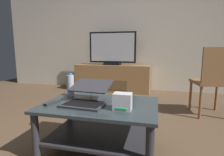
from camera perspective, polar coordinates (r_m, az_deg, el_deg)
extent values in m
plane|color=brown|center=(1.94, -3.10, -19.56)|extent=(7.68, 7.68, 0.00)
cube|color=beige|center=(4.26, 7.36, 15.43)|extent=(6.40, 0.12, 2.80)
cube|color=#2D383D|center=(1.65, -3.79, -8.33)|extent=(1.01, 0.69, 0.03)
cube|color=#2D2D33|center=(1.75, -3.69, -17.10)|extent=(0.88, 0.61, 0.02)
cylinder|color=#2D2D33|center=(1.68, -22.70, -16.90)|extent=(0.06, 0.06, 0.42)
cylinder|color=#2D2D33|center=(1.40, 11.66, -22.05)|extent=(0.06, 0.06, 0.42)
cylinder|color=#2D2D33|center=(2.15, -13.07, -10.65)|extent=(0.06, 0.06, 0.42)
cylinder|color=#2D2D33|center=(1.93, 12.45, -12.92)|extent=(0.06, 0.06, 0.42)
cube|color=olive|center=(4.05, 0.19, 0.07)|extent=(1.62, 0.46, 0.58)
cube|color=brown|center=(3.85, -0.64, -2.16)|extent=(0.73, 0.01, 0.20)
cube|color=black|center=(4.00, 0.12, 4.48)|extent=(0.36, 0.20, 0.05)
cube|color=black|center=(3.98, 0.12, 9.55)|extent=(1.02, 0.04, 0.66)
cube|color=#B2B7C1|center=(3.96, 0.04, 9.55)|extent=(0.95, 0.01, 0.59)
cube|color=brown|center=(2.90, 28.32, -1.20)|extent=(0.51, 0.51, 0.04)
cube|color=brown|center=(2.69, 30.42, 3.14)|extent=(0.42, 0.11, 0.49)
cylinder|color=brown|center=(3.19, 29.74, -4.88)|extent=(0.04, 0.04, 0.44)
cylinder|color=brown|center=(3.05, 23.26, -5.02)|extent=(0.04, 0.04, 0.44)
cylinder|color=brown|center=(2.71, 25.85, -6.95)|extent=(0.04, 0.04, 0.44)
cube|color=#333338|center=(1.60, -8.79, -8.09)|extent=(0.38, 0.28, 0.02)
cube|color=black|center=(1.60, -8.80, -7.75)|extent=(0.33, 0.22, 0.00)
cube|color=#333338|center=(1.72, -6.41, -2.31)|extent=(0.38, 0.28, 0.08)
cube|color=silver|center=(1.71, -6.46, -2.37)|extent=(0.34, 0.24, 0.07)
cube|color=silver|center=(1.46, 3.30, -7.34)|extent=(0.14, 0.10, 0.13)
cube|color=#19D84C|center=(1.42, 2.87, -9.64)|extent=(0.09, 0.00, 0.01)
cylinder|color=silver|center=(1.92, -12.81, -2.30)|extent=(0.07, 0.07, 0.21)
cylinder|color=blue|center=(1.90, -12.94, 1.16)|extent=(0.04, 0.04, 0.02)
cube|color=black|center=(1.65, 3.94, -7.67)|extent=(0.08, 0.14, 0.01)
cube|color=#2D2D30|center=(1.71, -18.16, -7.32)|extent=(0.08, 0.17, 0.02)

